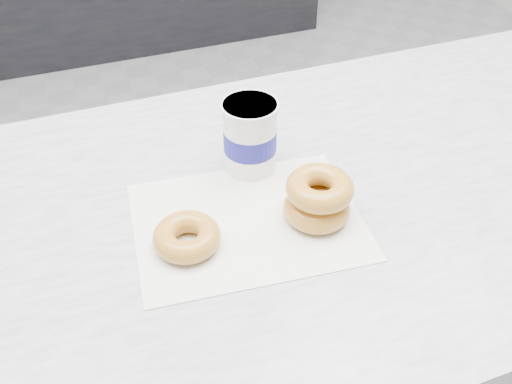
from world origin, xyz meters
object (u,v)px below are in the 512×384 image
at_px(counter, 291,355).
at_px(coffee_cup, 250,136).
at_px(donut_single, 187,237).
at_px(donut_stack, 318,198).

height_order(counter, coffee_cup, coffee_cup).
xyz_separation_m(donut_single, coffee_cup, (0.15, 0.14, 0.04)).
relative_size(donut_single, coffee_cup, 0.79).
relative_size(counter, donut_single, 31.20).
distance_m(counter, donut_stack, 0.49).
bearing_deg(coffee_cup, donut_single, -120.33).
distance_m(donut_stack, coffee_cup, 0.16).
distance_m(counter, donut_single, 0.51).
xyz_separation_m(counter, donut_stack, (-0.00, -0.06, 0.49)).
height_order(donut_single, donut_stack, donut_stack).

